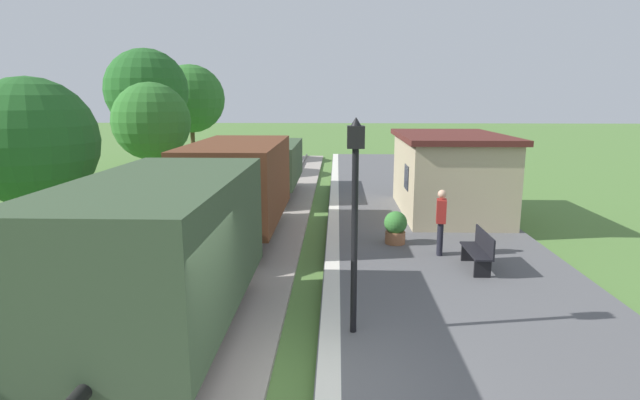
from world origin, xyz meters
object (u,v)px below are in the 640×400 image
(freight_train, at_px, (235,193))
(lamp_post_near, at_px, (355,188))
(potted_planter, at_px, (395,227))
(tree_field_left, at_px, (147,90))
(tree_field_distant, at_px, (191,99))
(tree_trackside_far, at_px, (151,122))
(bench_near_hut, at_px, (479,250))
(tree_trackside_mid, at_px, (32,143))
(station_hut, at_px, (448,173))
(person_waiting, at_px, (441,220))

(freight_train, distance_m, lamp_post_near, 6.77)
(lamp_post_near, bearing_deg, potted_planter, 76.33)
(tree_field_left, height_order, tree_field_distant, tree_field_left)
(potted_planter, height_order, tree_trackside_far, tree_trackside_far)
(bench_near_hut, xyz_separation_m, tree_field_left, (-13.39, 15.20, 3.89))
(tree_field_left, bearing_deg, tree_field_distant, 85.43)
(lamp_post_near, bearing_deg, tree_trackside_mid, 155.71)
(lamp_post_near, bearing_deg, bench_near_hut, 47.93)
(lamp_post_near, height_order, tree_trackside_mid, tree_trackside_mid)
(bench_near_hut, distance_m, tree_trackside_mid, 10.77)
(freight_train, distance_m, tree_field_left, 14.92)
(tree_trackside_mid, relative_size, tree_trackside_far, 0.98)
(station_hut, distance_m, lamp_post_near, 10.18)
(tree_field_left, bearing_deg, freight_train, -60.87)
(station_hut, bearing_deg, tree_field_left, 146.67)
(lamp_post_near, bearing_deg, station_hut, 69.16)
(tree_field_left, bearing_deg, lamp_post_near, -61.00)
(station_hut, xyz_separation_m, lamp_post_near, (-3.60, -9.45, 1.15))
(lamp_post_near, bearing_deg, person_waiting, 62.21)
(person_waiting, xyz_separation_m, lamp_post_near, (-2.37, -4.51, 1.62))
(freight_train, height_order, bench_near_hut, freight_train)
(potted_planter, height_order, lamp_post_near, lamp_post_near)
(bench_near_hut, xyz_separation_m, tree_trackside_far, (-10.25, 7.06, 2.65))
(freight_train, distance_m, tree_trackside_mid, 5.15)
(tree_trackside_mid, bearing_deg, lamp_post_near, -24.29)
(potted_planter, height_order, tree_field_left, tree_field_left)
(station_hut, relative_size, tree_field_left, 0.86)
(station_hut, bearing_deg, tree_trackside_mid, -150.91)
(freight_train, distance_m, tree_trackside_far, 6.35)
(bench_near_hut, xyz_separation_m, person_waiting, (-0.70, 1.10, 0.46))
(tree_field_left, bearing_deg, tree_trackside_far, -68.89)
(station_hut, distance_m, potted_planter, 4.65)
(freight_train, bearing_deg, tree_field_distant, 109.09)
(freight_train, distance_m, potted_planter, 4.63)
(bench_near_hut, bearing_deg, tree_trackside_far, 145.43)
(tree_trackside_mid, height_order, tree_field_distant, tree_field_distant)
(tree_trackside_mid, distance_m, tree_field_distant, 21.75)
(station_hut, height_order, tree_trackside_mid, tree_trackside_mid)
(station_hut, relative_size, bench_near_hut, 3.87)
(bench_near_hut, relative_size, potted_planter, 1.64)
(person_waiting, bearing_deg, bench_near_hut, 131.95)
(freight_train, relative_size, bench_near_hut, 12.93)
(potted_planter, relative_size, tree_trackside_mid, 0.19)
(freight_train, relative_size, tree_trackside_far, 4.02)
(tree_trackside_far, xyz_separation_m, tree_field_distant, (-2.63, 14.46, 0.80))
(person_waiting, height_order, lamp_post_near, lamp_post_near)
(bench_near_hut, xyz_separation_m, tree_field_distant, (-12.88, 21.53, 3.45))
(person_waiting, xyz_separation_m, tree_trackside_mid, (-9.77, -1.17, 2.05))
(station_hut, xyz_separation_m, tree_trackside_mid, (-10.99, -6.12, 1.58))
(station_hut, distance_m, tree_field_left, 16.91)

